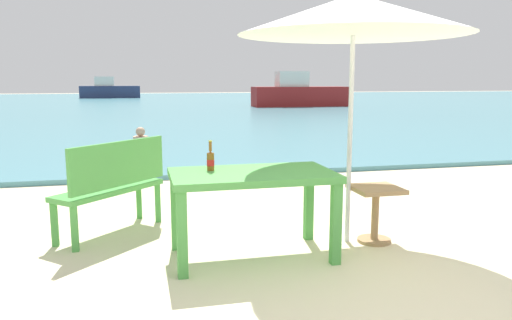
{
  "coord_description": "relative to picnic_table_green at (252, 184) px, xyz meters",
  "views": [
    {
      "loc": [
        -1.75,
        -2.61,
        1.54
      ],
      "look_at": [
        -0.41,
        3.0,
        0.6
      ],
      "focal_mm": 34.46,
      "sensor_mm": 36.0,
      "label": 1
    }
  ],
  "objects": [
    {
      "name": "patio_umbrella",
      "position": [
        0.98,
        0.19,
        1.47
      ],
      "size": [
        2.1,
        2.1,
        2.3
      ],
      "color": "silver",
      "rests_on": "ground_plane"
    },
    {
      "name": "side_table_wood",
      "position": [
        1.23,
        0.11,
        -0.3
      ],
      "size": [
        0.44,
        0.44,
        0.54
      ],
      "color": "#9E7A51",
      "rests_on": "ground_plane"
    },
    {
      "name": "swimmer_person",
      "position": [
        -0.91,
        7.38,
        -0.41
      ],
      "size": [
        0.34,
        0.34,
        0.41
      ],
      "color": "tan",
      "rests_on": "sea_water"
    },
    {
      "name": "sea_water",
      "position": [
        0.81,
        28.56,
        -0.61
      ],
      "size": [
        120.0,
        50.0,
        0.08
      ],
      "primitive_type": "cube",
      "color": "teal",
      "rests_on": "ground_plane"
    },
    {
      "name": "picnic_table_green",
      "position": [
        0.0,
        0.0,
        0.0
      ],
      "size": [
        1.4,
        0.8,
        0.76
      ],
      "color": "#4C9E47",
      "rests_on": "ground_plane"
    },
    {
      "name": "bench_green_left",
      "position": [
        -1.2,
        0.94,
        -0.11
      ],
      "size": [
        1.1,
        1.11,
        0.95
      ],
      "color": "#4C9E47",
      "rests_on": "ground_plane"
    },
    {
      "name": "beer_bottle_amber",
      "position": [
        -0.34,
        0.14,
        0.2
      ],
      "size": [
        0.07,
        0.07,
        0.26
      ],
      "color": "brown",
      "rests_on": "picnic_table_green"
    },
    {
      "name": "boat_barge",
      "position": [
        -3.25,
        39.18,
        0.06
      ],
      "size": [
        4.85,
        1.32,
        1.76
      ],
      "color": "navy",
      "rests_on": "sea_water"
    },
    {
      "name": "boat_fishing_trawler",
      "position": [
        7.91,
        22.63,
        0.13
      ],
      "size": [
        5.37,
        1.46,
        1.95
      ],
      "color": "maroon",
      "rests_on": "sea_water"
    }
  ]
}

